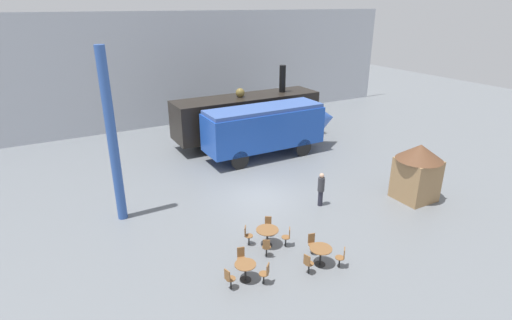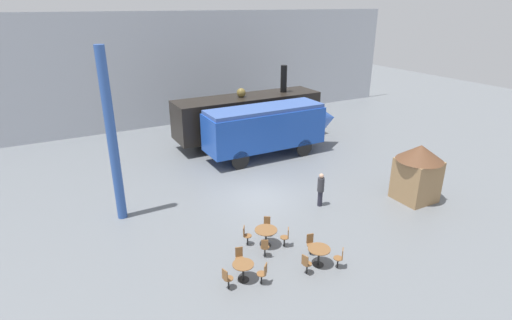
% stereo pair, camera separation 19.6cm
% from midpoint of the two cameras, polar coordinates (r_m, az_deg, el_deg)
% --- Properties ---
extents(ground_plane, '(80.00, 80.00, 0.00)m').
position_cam_midpoint_polar(ground_plane, '(21.40, 0.68, -5.03)').
color(ground_plane, slate).
extents(backdrop_wall, '(44.00, 0.15, 9.00)m').
position_cam_midpoint_polar(backdrop_wall, '(33.64, -12.25, 12.42)').
color(backdrop_wall, '#B2B7C1').
rests_on(backdrop_wall, ground_plane).
extents(steam_locomotive, '(10.75, 2.72, 5.35)m').
position_cam_midpoint_polar(steam_locomotive, '(28.98, -0.91, 6.59)').
color(steam_locomotive, black).
rests_on(steam_locomotive, ground_plane).
extents(streamlined_locomotive, '(9.67, 2.50, 3.39)m').
position_cam_midpoint_polar(streamlined_locomotive, '(26.35, 2.83, 4.91)').
color(streamlined_locomotive, blue).
rests_on(streamlined_locomotive, ground_plane).
extents(cafe_table_near, '(0.80, 0.80, 0.71)m').
position_cam_midpoint_polar(cafe_table_near, '(15.12, -1.45, -15.13)').
color(cafe_table_near, black).
rests_on(cafe_table_near, ground_plane).
extents(cafe_table_mid, '(0.88, 0.88, 0.75)m').
position_cam_midpoint_polar(cafe_table_mid, '(16.04, 9.34, -12.84)').
color(cafe_table_mid, black).
rests_on(cafe_table_mid, ground_plane).
extents(cafe_table_far, '(0.95, 0.95, 0.77)m').
position_cam_midpoint_polar(cafe_table_far, '(16.94, 1.77, -10.33)').
color(cafe_table_far, black).
rests_on(cafe_table_far, ground_plane).
extents(cafe_chair_0, '(0.38, 0.36, 0.87)m').
position_cam_midpoint_polar(cafe_chair_0, '(14.75, -3.80, -16.43)').
color(cafe_chair_0, black).
rests_on(cafe_chair_0, ground_plane).
extents(cafe_chair_1, '(0.40, 0.40, 0.87)m').
position_cam_midpoint_polar(cafe_chair_1, '(14.96, 1.46, -15.77)').
color(cafe_chair_1, black).
rests_on(cafe_chair_1, ground_plane).
extents(cafe_chair_2, '(0.37, 0.39, 0.87)m').
position_cam_midpoint_polar(cafe_chair_2, '(15.76, -2.02, -13.59)').
color(cafe_chair_2, black).
rests_on(cafe_chair_2, ground_plane).
extents(cafe_chair_3, '(0.39, 0.37, 0.87)m').
position_cam_midpoint_polar(cafe_chair_3, '(15.53, 7.54, -14.38)').
color(cafe_chair_3, black).
rests_on(cafe_chair_3, ground_plane).
extents(cafe_chair_4, '(0.40, 0.40, 0.87)m').
position_cam_midpoint_polar(cafe_chair_4, '(16.07, 12.28, -13.37)').
color(cafe_chair_4, black).
rests_on(cafe_chair_4, ground_plane).
extents(cafe_chair_5, '(0.36, 0.38, 0.87)m').
position_cam_midpoint_polar(cafe_chair_5, '(16.69, 8.14, -11.60)').
color(cafe_chair_5, black).
rests_on(cafe_chair_5, ground_plane).
extents(cafe_chair_6, '(0.40, 0.39, 0.87)m').
position_cam_midpoint_polar(cafe_chair_6, '(17.00, 4.67, -10.76)').
color(cafe_chair_6, black).
rests_on(cafe_chair_6, ground_plane).
extents(cafe_chair_7, '(0.39, 0.40, 0.87)m').
position_cam_midpoint_polar(cafe_chair_7, '(17.73, 1.90, -9.22)').
color(cafe_chair_7, black).
rests_on(cafe_chair_7, ground_plane).
extents(cafe_chair_8, '(0.40, 0.39, 0.87)m').
position_cam_midpoint_polar(cafe_chair_8, '(17.06, -1.12, -10.56)').
color(cafe_chair_8, black).
rests_on(cafe_chair_8, ground_plane).
extents(cafe_chair_9, '(0.39, 0.40, 0.87)m').
position_cam_midpoint_polar(cafe_chair_9, '(16.30, 1.62, -12.26)').
color(cafe_chair_9, black).
rests_on(cafe_chair_9, ground_plane).
extents(visitor_person, '(0.34, 0.34, 1.77)m').
position_cam_midpoint_polar(visitor_person, '(20.18, 9.50, -4.02)').
color(visitor_person, '#262633').
rests_on(visitor_person, ground_plane).
extents(ticket_kiosk, '(2.34, 2.34, 3.00)m').
position_cam_midpoint_polar(ticket_kiosk, '(21.90, 22.35, -1.30)').
color(ticket_kiosk, '#99754C').
rests_on(ticket_kiosk, ground_plane).
extents(support_pillar, '(0.44, 0.44, 8.00)m').
position_cam_midpoint_polar(support_pillar, '(18.79, -19.62, 3.01)').
color(support_pillar, '#2D519E').
rests_on(support_pillar, ground_plane).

